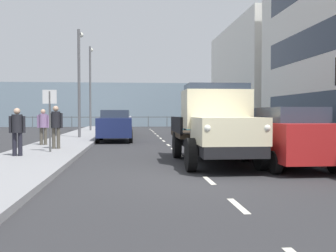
% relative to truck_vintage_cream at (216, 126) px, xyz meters
% --- Properties ---
extents(ground_plane, '(80.00, 80.00, 0.00)m').
position_rel_truck_vintage_cream_xyz_m(ground_plane, '(0.75, -9.25, -1.18)').
color(ground_plane, '#2D2D30').
extents(sidewalk_left, '(2.77, 42.97, 0.15)m').
position_rel_truck_vintage_cream_xyz_m(sidewalk_left, '(-4.25, -9.25, -1.10)').
color(sidewalk_left, gray).
rests_on(sidewalk_left, ground_plane).
extents(sidewalk_right, '(2.77, 42.97, 0.15)m').
position_rel_truck_vintage_cream_xyz_m(sidewalk_right, '(5.76, -9.25, -1.10)').
color(sidewalk_right, gray).
rests_on(sidewalk_right, ground_plane).
extents(road_centreline_markings, '(0.12, 37.33, 0.01)m').
position_rel_truck_vintage_cream_xyz_m(road_centreline_markings, '(0.75, -7.63, -1.17)').
color(road_centreline_markings, silver).
rests_on(road_centreline_markings, ground_plane).
extents(building_far_block, '(7.90, 14.14, 8.87)m').
position_rel_truck_vintage_cream_xyz_m(building_far_block, '(-9.58, -21.05, 3.26)').
color(building_far_block, silver).
rests_on(building_far_block, ground_plane).
extents(sea_horizon, '(80.00, 0.80, 5.00)m').
position_rel_truck_vintage_cream_xyz_m(sea_horizon, '(0.75, -33.74, 1.32)').
color(sea_horizon, gray).
rests_on(sea_horizon, ground_plane).
extents(seawall_railing, '(28.08, 0.08, 1.20)m').
position_rel_truck_vintage_cream_xyz_m(seawall_railing, '(0.75, -30.14, -0.26)').
color(seawall_railing, '#4C5156').
rests_on(seawall_railing, ground_plane).
extents(truck_vintage_cream, '(2.17, 5.64, 2.43)m').
position_rel_truck_vintage_cream_xyz_m(truck_vintage_cream, '(0.00, 0.00, 0.00)').
color(truck_vintage_cream, black).
rests_on(truck_vintage_cream, ground_plane).
extents(car_red_kerbside_near, '(1.78, 4.33, 1.72)m').
position_rel_truck_vintage_cream_xyz_m(car_red_kerbside_near, '(-1.92, 0.62, -0.28)').
color(car_red_kerbside_near, '#B21E1E').
rests_on(car_red_kerbside_near, ground_plane).
extents(car_maroon_kerbside_1, '(1.85, 3.91, 1.72)m').
position_rel_truck_vintage_cream_xyz_m(car_maroon_kerbside_1, '(-1.92, -4.64, -0.28)').
color(car_maroon_kerbside_1, maroon).
rests_on(car_maroon_kerbside_1, ground_plane).
extents(car_silver_kerbside_2, '(1.79, 4.47, 1.72)m').
position_rel_truck_vintage_cream_xyz_m(car_silver_kerbside_2, '(-1.92, -9.94, -0.28)').
color(car_silver_kerbside_2, '#B7BABF').
rests_on(car_silver_kerbside_2, ground_plane).
extents(car_teal_kerbside_3, '(1.84, 3.82, 1.72)m').
position_rel_truck_vintage_cream_xyz_m(car_teal_kerbside_3, '(-1.92, -15.63, -0.28)').
color(car_teal_kerbside_3, '#1E6670').
rests_on(car_teal_kerbside_3, ground_plane).
extents(car_navy_oppositeside_0, '(1.89, 4.06, 1.72)m').
position_rel_truck_vintage_cream_xyz_m(car_navy_oppositeside_0, '(3.42, -10.07, -0.28)').
color(car_navy_oppositeside_0, navy).
rests_on(car_navy_oppositeside_0, ground_plane).
extents(car_grey_oppositeside_1, '(1.84, 3.99, 1.72)m').
position_rel_truck_vintage_cream_xyz_m(car_grey_oppositeside_1, '(3.42, -15.23, -0.28)').
color(car_grey_oppositeside_1, slate).
rests_on(car_grey_oppositeside_1, ground_plane).
extents(car_white_oppositeside_2, '(1.83, 4.13, 1.72)m').
position_rel_truck_vintage_cream_xyz_m(car_white_oppositeside_2, '(3.42, -20.33, -0.28)').
color(car_white_oppositeside_2, white).
rests_on(car_white_oppositeside_2, ground_plane).
extents(pedestrian_near_railing, '(0.53, 0.34, 1.57)m').
position_rel_truck_vintage_cream_xyz_m(pedestrian_near_railing, '(6.28, -1.66, -0.11)').
color(pedestrian_near_railing, black).
rests_on(pedestrian_near_railing, sidewalk_right).
extents(pedestrian_by_lamp, '(0.53, 0.34, 1.70)m').
position_rel_truck_vintage_cream_xyz_m(pedestrian_by_lamp, '(5.52, -4.23, -0.03)').
color(pedestrian_by_lamp, '#4C473D').
rests_on(pedestrian_by_lamp, sidewalk_right).
extents(pedestrian_couple_b, '(0.53, 0.34, 1.58)m').
position_rel_truck_vintage_cream_xyz_m(pedestrian_couple_b, '(6.43, -6.18, -0.10)').
color(pedestrian_couple_b, '#4C473D').
rests_on(pedestrian_couple_b, sidewalk_right).
extents(lamp_post_promenade, '(0.32, 1.14, 6.26)m').
position_rel_truck_vintage_cream_xyz_m(lamp_post_promenade, '(5.56, -11.74, 2.71)').
color(lamp_post_promenade, '#59595B').
rests_on(lamp_post_promenade, sidewalk_right).
extents(lamp_post_far, '(0.32, 1.14, 6.81)m').
position_rel_truck_vintage_cream_xyz_m(lamp_post_far, '(5.86, -20.91, 3.00)').
color(lamp_post_far, '#59595B').
rests_on(lamp_post_far, sidewalk_right).
extents(street_sign, '(0.50, 0.07, 2.25)m').
position_rel_truck_vintage_cream_xyz_m(street_sign, '(5.48, -2.91, 0.50)').
color(street_sign, '#4C4C4C').
rests_on(street_sign, sidewalk_right).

